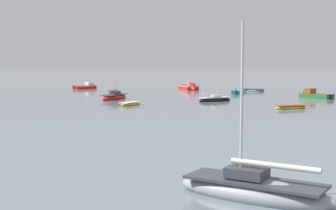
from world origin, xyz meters
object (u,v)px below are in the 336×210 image
Objects in this scene: sailboat_moored_1 at (114,97)px; sailboat_moored_2 at (215,100)px; rowboat_moored_0 at (291,107)px; motorboat_moored_2 at (88,87)px; rowboat_moored_2 at (253,90)px; motorboat_moored_1 at (190,88)px; sailboat_moored_0 at (254,190)px; motorboat_moored_3 at (238,92)px; rowboat_moored_5 at (130,104)px; motorboat_moored_0 at (311,96)px.

sailboat_moored_1 is 1.28× the size of sailboat_moored_2.
rowboat_moored_0 is 49.20m from motorboat_moored_2.
sailboat_moored_1 is at bearing -119.29° from rowboat_moored_2.
sailboat_moored_0 is at bearing -17.97° from motorboat_moored_1.
sailboat_moored_1 is at bearing 135.77° from motorboat_moored_3.
sailboat_moored_2 is 16.51m from motorboat_moored_3.
motorboat_moored_1 is at bearing 88.19° from rowboat_moored_0.
rowboat_moored_2 is at bearing 174.35° from rowboat_moored_5.
sailboat_moored_2 is at bearing -12.46° from motorboat_moored_1.
motorboat_moored_1 is 12.05m from rowboat_moored_2.
motorboat_moored_1 is at bearing -178.33° from rowboat_moored_2.
sailboat_moored_1 is at bearing 138.47° from sailboat_moored_2.
motorboat_moored_3 is at bearing 44.16° from sailboat_moored_2.
sailboat_moored_2 reaches higher than rowboat_moored_5.
motorboat_moored_3 is at bearing -68.09° from motorboat_moored_2.
sailboat_moored_2 reaches higher than motorboat_moored_2.
rowboat_moored_2 is at bearing 50.19° from motorboat_moored_1.
sailboat_moored_0 is at bearing -120.15° from sailboat_moored_2.
sailboat_moored_2 reaches higher than motorboat_moored_0.
rowboat_moored_0 is (-0.20, -17.29, -0.15)m from motorboat_moored_0.
rowboat_moored_0 is 0.70× the size of motorboat_moored_2.
sailboat_moored_2 is (31.77, -17.99, -0.06)m from motorboat_moored_2.
motorboat_moored_0 reaches higher than motorboat_moored_3.
sailboat_moored_2 reaches higher than motorboat_moored_3.
motorboat_moored_0 is 0.82× the size of sailboat_moored_1.
sailboat_moored_0 is 1.36× the size of sailboat_moored_2.
motorboat_moored_1 reaches higher than motorboat_moored_3.
motorboat_moored_2 is at bearing 38.29° from sailboat_moored_1.
motorboat_moored_1 reaches higher than motorboat_moored_2.
motorboat_moored_3 is (10.96, -6.04, -0.07)m from motorboat_moored_1.
rowboat_moored_5 is 10.00m from sailboat_moored_1.
rowboat_moored_2 reaches higher than rowboat_moored_5.
rowboat_moored_0 is at bearing -160.30° from motorboat_moored_3.
rowboat_moored_0 is at bearing -68.13° from rowboat_moored_2.
rowboat_moored_5 is (-18.94, -3.51, -0.01)m from rowboat_moored_0.
motorboat_moored_2 is at bearing -43.43° from sailboat_moored_0.
motorboat_moored_0 is at bearing -74.27° from motorboat_moored_2.
motorboat_moored_0 is 1.05× the size of sailboat_moored_2.
motorboat_moored_2 is (-31.68, -4.72, 0.13)m from rowboat_moored_2.
sailboat_moored_0 is at bearing 122.66° from motorboat_moored_0.
sailboat_moored_2 is (7.84, 9.66, 0.08)m from rowboat_moored_5.
motorboat_moored_3 is (30.59, -1.52, -0.07)m from motorboat_moored_2.
motorboat_moored_0 is 13.57m from motorboat_moored_3.
motorboat_moored_1 is 1.25× the size of motorboat_moored_3.
motorboat_moored_1 reaches higher than rowboat_moored_2.
rowboat_moored_0 is 19.26m from rowboat_moored_5.
motorboat_moored_3 is at bearing -99.26° from rowboat_moored_2.
rowboat_moored_0 is 25.73m from motorboat_moored_3.
motorboat_moored_0 reaches higher than rowboat_moored_0.
rowboat_moored_5 is at bearing -141.37° from sailboat_moored_1.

